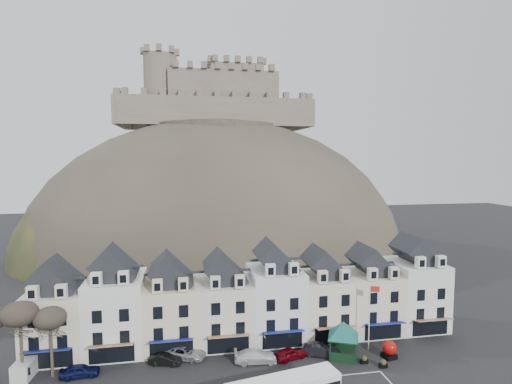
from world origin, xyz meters
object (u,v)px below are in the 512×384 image
car_black (165,359)px  flagpole (370,312)px  red_buoy (389,349)px  car_silver (184,352)px  car_navy (80,371)px  car_white (256,356)px  white_van (27,366)px  bus_shelter (343,330)px  car_charcoal (322,350)px  car_maroon (290,353)px

car_black → flagpole: bearing=-76.8°
red_buoy → car_silver: (-24.24, 4.33, -0.36)m
red_buoy → car_navy: (-35.53, 2.17, -0.38)m
car_white → white_van: bearing=90.6°
bus_shelter → red_buoy: bus_shelter is taller
red_buoy → car_navy: size_ratio=0.52×
red_buoy → car_charcoal: bearing=166.9°
car_white → car_navy: bearing=93.8°
flagpole → white_van: 40.17m
bus_shelter → car_silver: bearing=-165.9°
car_silver → white_van: bearing=116.3°
car_navy → car_white: 19.60m
red_buoy → car_silver: size_ratio=0.42×
car_navy → car_maroon: car_navy is taller
white_van → car_maroon: size_ratio=1.04×
car_charcoal → bus_shelter: bearing=-81.5°
car_navy → car_black: (9.09, 0.99, -0.08)m
red_buoy → flagpole: (-1.44, 2.30, 3.76)m
red_buoy → car_white: size_ratio=0.41×
flagpole → car_black: size_ratio=2.24×
flagpole → car_silver: flagpole is taller
red_buoy → car_maroon: bearing=171.2°
car_maroon → car_charcoal: (3.96, 0.00, 0.03)m
red_buoy → car_charcoal: size_ratio=0.48×
car_navy → car_silver: 11.49m
flagpole → car_black: (-24.99, 0.86, -4.22)m
bus_shelter → car_white: 10.87m
flagpole → car_white: size_ratio=1.65×
bus_shelter → car_navy: 30.24m
bus_shelter → white_van: bearing=-160.4°
car_silver → car_black: bearing=142.4°
car_white → car_charcoal: size_ratio=1.17×
red_buoy → car_black: size_ratio=0.56×
white_van → car_white: (25.47, -1.88, -0.20)m
car_silver → car_navy: bearing=125.1°
red_buoy → car_silver: red_buoy is taller
car_navy → car_charcoal: bearing=-95.1°
bus_shelter → car_black: size_ratio=1.69×
car_black → white_van: bearing=103.0°
car_navy → car_maroon: size_ratio=1.01×
car_navy → car_white: size_ratio=0.80×
car_black → car_navy: bearing=111.4°
flagpole → car_black: bearing=178.0°
car_black → car_charcoal: car_charcoal is taller
bus_shelter → car_maroon: bearing=-162.5°
bus_shelter → car_maroon: size_ratio=1.57×
car_navy → car_black: car_navy is taller
bus_shelter → car_white: size_ratio=1.24×
bus_shelter → car_charcoal: bearing=-172.3°
red_buoy → car_charcoal: (-7.86, 1.83, -0.36)m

